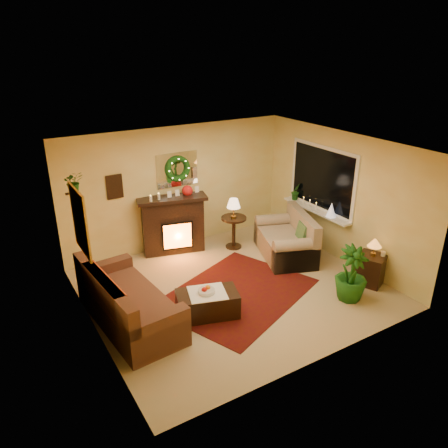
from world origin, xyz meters
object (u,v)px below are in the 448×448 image
loveseat (285,237)px  side_table_round (234,233)px  end_table_square (370,270)px  coffee_table (207,304)px  sofa (129,299)px  fireplace (173,227)px

loveseat → side_table_round: (-0.70, 0.89, -0.09)m
loveseat → side_table_round: bearing=148.3°
side_table_round → end_table_square: size_ratio=1.23×
loveseat → coffee_table: loveseat is taller
coffee_table → sofa: bearing=175.0°
loveseat → end_table_square: (0.64, -1.71, -0.15)m
sofa → loveseat: bearing=4.3°
end_table_square → coffee_table: 3.14m
sofa → end_table_square: bearing=-19.8°
side_table_round → fireplace: bearing=157.0°
side_table_round → coffee_table: size_ratio=0.71×
loveseat → side_table_round: 1.13m
side_table_round → sofa: bearing=-153.0°
sofa → side_table_round: 3.22m
coffee_table → loveseat: bearing=41.0°
fireplace → loveseat: size_ratio=0.80×
end_table_square → fireplace: bearing=129.3°
side_table_round → coffee_table: (-1.73, -1.94, -0.11)m
loveseat → sofa: bearing=-150.8°
end_table_square → sofa: bearing=165.0°
sofa → side_table_round: sofa is taller
side_table_round → end_table_square: 2.92m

